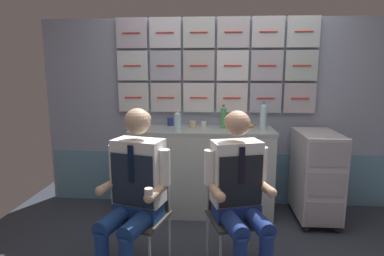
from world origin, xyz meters
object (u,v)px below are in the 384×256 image
object	(u,v)px
folding_chair_near_trolley	(232,203)
espresso_cup_small	(170,122)
folding_chair_left	(145,203)
service_trolley	(316,174)
crew_member_left	(134,185)
sparkling_bottle_green	(263,117)
crew_member_near_trolley	(240,187)
snack_banana	(248,126)

from	to	relation	value
folding_chair_near_trolley	espresso_cup_small	xyz separation A→B (m)	(-0.65, 1.12, 0.49)
folding_chair_left	espresso_cup_small	world-z (taller)	espresso_cup_small
service_trolley	espresso_cup_small	world-z (taller)	espresso_cup_small
crew_member_left	folding_chair_near_trolley	bearing A→B (deg)	14.84
folding_chair_left	crew_member_left	xyz separation A→B (m)	(-0.04, -0.15, 0.21)
service_trolley	sparkling_bottle_green	distance (m)	0.81
crew_member_near_trolley	sparkling_bottle_green	distance (m)	1.19
crew_member_near_trolley	snack_banana	world-z (taller)	crew_member_near_trolley
folding_chair_near_trolley	snack_banana	size ratio (longest dim) A/B	4.82
crew_member_near_trolley	service_trolley	bearing A→B (deg)	47.55
folding_chair_near_trolley	snack_banana	bearing A→B (deg)	77.69
crew_member_left	espresso_cup_small	xyz separation A→B (m)	(0.10, 1.32, 0.28)
service_trolley	snack_banana	world-z (taller)	snack_banana
folding_chair_left	snack_banana	size ratio (longest dim) A/B	4.82
sparkling_bottle_green	crew_member_left	bearing A→B (deg)	-134.93
sparkling_bottle_green	snack_banana	distance (m)	0.22
service_trolley	crew_member_left	bearing A→B (deg)	-148.99
crew_member_left	crew_member_near_trolley	world-z (taller)	crew_member_left
crew_member_left	sparkling_bottle_green	world-z (taller)	crew_member_left
service_trolley	sparkling_bottle_green	size ratio (longest dim) A/B	3.20
folding_chair_left	crew_member_left	bearing A→B (deg)	-105.58
folding_chair_left	sparkling_bottle_green	xyz separation A→B (m)	(1.08, 0.98, 0.58)
folding_chair_left	snack_banana	world-z (taller)	snack_banana
service_trolley	folding_chair_near_trolley	world-z (taller)	service_trolley
service_trolley	crew_member_near_trolley	xyz separation A→B (m)	(-0.87, -0.96, 0.20)
snack_banana	crew_member_near_trolley	bearing A→B (deg)	-98.71
service_trolley	sparkling_bottle_green	xyz separation A→B (m)	(-0.55, 0.12, 0.58)
espresso_cup_small	snack_banana	xyz separation A→B (m)	(0.88, -0.09, -0.02)
espresso_cup_small	crew_member_left	bearing A→B (deg)	-94.42
snack_banana	crew_member_left	bearing A→B (deg)	-128.36
folding_chair_near_trolley	snack_banana	distance (m)	1.16
snack_banana	espresso_cup_small	bearing A→B (deg)	174.38
crew_member_near_trolley	espresso_cup_small	xyz separation A→B (m)	(-0.69, 1.27, 0.29)
folding_chair_left	espresso_cup_small	bearing A→B (deg)	87.06
folding_chair_near_trolley	crew_member_near_trolley	distance (m)	0.25
folding_chair_left	sparkling_bottle_green	size ratio (longest dim) A/B	2.80
service_trolley	crew_member_near_trolley	bearing A→B (deg)	-132.45
sparkling_bottle_green	espresso_cup_small	bearing A→B (deg)	169.12
sparkling_bottle_green	snack_banana	world-z (taller)	sparkling_bottle_green
crew_member_near_trolley	espresso_cup_small	size ratio (longest dim) A/B	15.01
service_trolley	sparkling_bottle_green	world-z (taller)	sparkling_bottle_green
service_trolley	folding_chair_near_trolley	size ratio (longest dim) A/B	1.14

